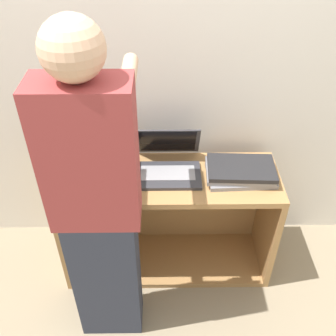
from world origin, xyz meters
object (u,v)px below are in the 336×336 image
Objects in this scene: laptop_stack_right at (240,171)px; person at (98,209)px; laptop_stack_left at (95,167)px; laptop_open at (168,164)px.

person is at bearing -150.18° from laptop_stack_right.
laptop_stack_right is at bearing -0.33° from laptop_stack_left.
laptop_open is at bearing 55.95° from person.
person is (-0.33, -0.49, 0.12)m from laptop_open.
laptop_stack_left is 1.01× the size of laptop_stack_right.
person is (0.08, -0.43, 0.09)m from laptop_stack_left.
person reaches higher than laptop_stack_left.
laptop_stack_right is at bearing 29.82° from person.
laptop_stack_left is at bearing -172.02° from laptop_open.
laptop_stack_right is (0.41, -0.06, -0.01)m from laptop_open.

